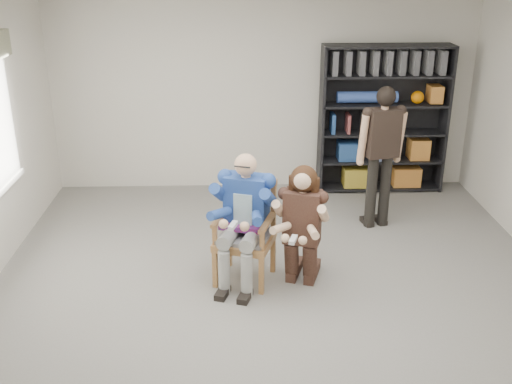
{
  "coord_description": "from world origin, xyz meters",
  "views": [
    {
      "loc": [
        -0.39,
        -4.92,
        3.28
      ],
      "look_at": [
        -0.2,
        0.6,
        1.05
      ],
      "focal_mm": 42.0,
      "sensor_mm": 36.0,
      "label": 1
    }
  ],
  "objects_px": {
    "armchair": "(244,233)",
    "seated_man": "(244,219)",
    "bookshelf": "(383,120)",
    "standing_man": "(381,159)",
    "kneeling_woman": "(301,228)"
  },
  "relations": [
    {
      "from": "armchair",
      "to": "seated_man",
      "type": "height_order",
      "value": "seated_man"
    },
    {
      "from": "bookshelf",
      "to": "standing_man",
      "type": "relative_size",
      "value": 1.17
    },
    {
      "from": "seated_man",
      "to": "bookshelf",
      "type": "height_order",
      "value": "bookshelf"
    },
    {
      "from": "bookshelf",
      "to": "standing_man",
      "type": "xyz_separation_m",
      "value": [
        -0.31,
        -1.27,
        -0.15
      ]
    },
    {
      "from": "armchair",
      "to": "seated_man",
      "type": "relative_size",
      "value": 0.77
    },
    {
      "from": "kneeling_woman",
      "to": "standing_man",
      "type": "relative_size",
      "value": 0.72
    },
    {
      "from": "armchair",
      "to": "bookshelf",
      "type": "bearing_deg",
      "value": 69.66
    },
    {
      "from": "kneeling_woman",
      "to": "bookshelf",
      "type": "xyz_separation_m",
      "value": [
        1.44,
        2.69,
        0.4
      ]
    },
    {
      "from": "seated_man",
      "to": "armchair",
      "type": "bearing_deg",
      "value": 0.0
    },
    {
      "from": "armchair",
      "to": "bookshelf",
      "type": "xyz_separation_m",
      "value": [
        2.02,
        2.57,
        0.51
      ]
    },
    {
      "from": "kneeling_woman",
      "to": "standing_man",
      "type": "height_order",
      "value": "standing_man"
    },
    {
      "from": "seated_man",
      "to": "bookshelf",
      "type": "relative_size",
      "value": 0.67
    },
    {
      "from": "kneeling_woman",
      "to": "standing_man",
      "type": "distance_m",
      "value": 1.83
    },
    {
      "from": "armchair",
      "to": "kneeling_woman",
      "type": "relative_size",
      "value": 0.84
    },
    {
      "from": "bookshelf",
      "to": "armchair",
      "type": "bearing_deg",
      "value": -128.08
    }
  ]
}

